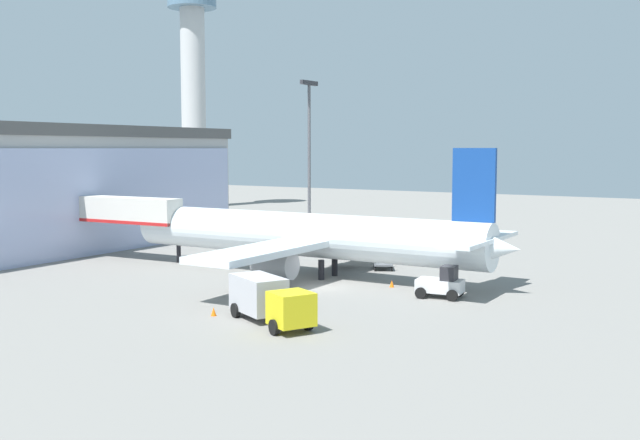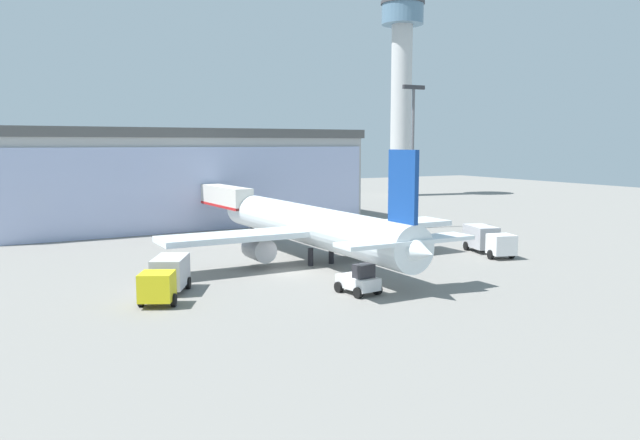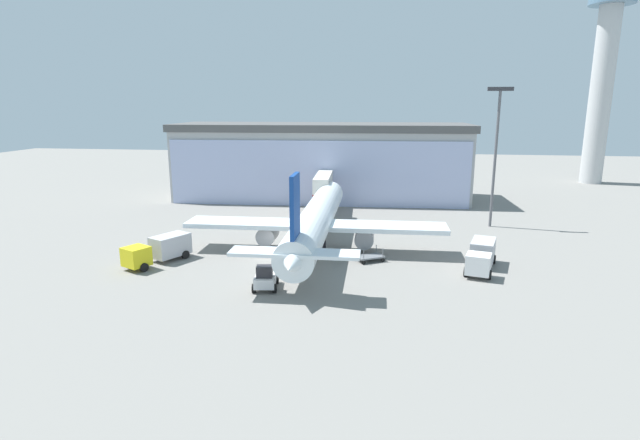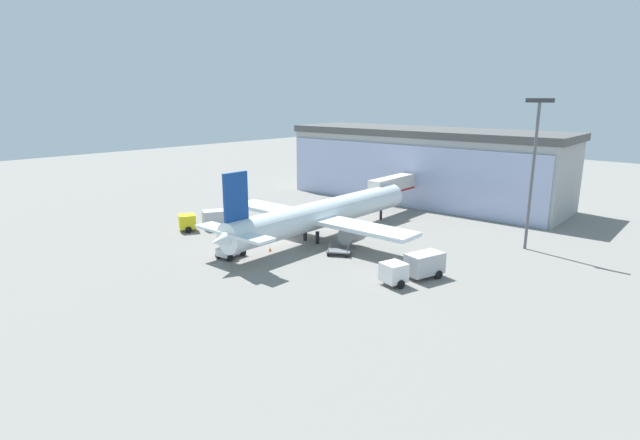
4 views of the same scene
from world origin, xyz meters
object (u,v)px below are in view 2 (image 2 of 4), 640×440
(jet_bridge, at_px, (220,197))
(fuel_truck, at_px, (487,239))
(safety_cone_nose, at_px, (346,276))
(control_tower, at_px, (402,78))
(baggage_cart, at_px, (389,257))
(airplane, at_px, (311,226))
(safety_cone_wingtip, at_px, (149,282))
(catering_truck, at_px, (166,276))
(pushback_tug, at_px, (359,281))
(apron_light_mast, at_px, (413,144))

(jet_bridge, height_order, fuel_truck, jet_bridge)
(jet_bridge, height_order, safety_cone_nose, jet_bridge)
(control_tower, bearing_deg, baggage_cart, -125.52)
(airplane, height_order, safety_cone_wingtip, airplane)
(safety_cone_nose, xyz_separation_m, safety_cone_wingtip, (-14.77, 5.03, 0.00))
(jet_bridge, distance_m, safety_cone_wingtip, 28.05)
(fuel_truck, relative_size, safety_cone_wingtip, 13.86)
(catering_truck, height_order, safety_cone_wingtip, catering_truck)
(safety_cone_nose, bearing_deg, fuel_truck, 11.17)
(fuel_truck, bearing_deg, jet_bridge, -127.91)
(fuel_truck, relative_size, safety_cone_nose, 13.86)
(baggage_cart, bearing_deg, jet_bridge, 78.03)
(fuel_truck, relative_size, pushback_tug, 2.22)
(jet_bridge, bearing_deg, safety_cone_nose, 178.50)
(apron_light_mast, distance_m, fuel_truck, 21.36)
(safety_cone_wingtip, bearing_deg, apron_light_mast, 24.86)
(fuel_truck, bearing_deg, control_tower, 167.32)
(pushback_tug, bearing_deg, jet_bridge, -9.63)
(safety_cone_wingtip, bearing_deg, pushback_tug, -36.83)
(apron_light_mast, distance_m, safety_cone_nose, 33.45)
(fuel_truck, xyz_separation_m, safety_cone_wingtip, (-33.08, 1.41, -1.19))
(pushback_tug, relative_size, safety_cone_wingtip, 6.24)
(jet_bridge, bearing_deg, control_tower, -58.41)
(airplane, height_order, pushback_tug, airplane)
(jet_bridge, xyz_separation_m, fuel_truck, (19.31, -25.46, -3.10))
(airplane, relative_size, catering_truck, 4.83)
(baggage_cart, distance_m, pushback_tug, 12.91)
(control_tower, relative_size, safety_cone_nose, 71.97)
(control_tower, relative_size, baggage_cart, 12.28)
(jet_bridge, bearing_deg, baggage_cart, -164.93)
(control_tower, bearing_deg, jet_bridge, -144.97)
(jet_bridge, height_order, baggage_cart, jet_bridge)
(apron_light_mast, relative_size, fuel_truck, 2.40)
(catering_truck, distance_m, baggage_cart, 21.94)
(catering_truck, bearing_deg, airplane, 141.86)
(jet_bridge, height_order, control_tower, control_tower)
(control_tower, xyz_separation_m, fuel_truck, (-32.17, -61.54, -22.87))
(airplane, height_order, baggage_cart, airplane)
(jet_bridge, distance_m, safety_cone_nose, 29.41)
(control_tower, xyz_separation_m, baggage_cart, (-43.26, -60.60, -23.83))
(fuel_truck, distance_m, safety_cone_wingtip, 33.14)
(catering_truck, bearing_deg, safety_cone_wingtip, -148.44)
(control_tower, distance_m, pushback_tug, 90.32)
(jet_bridge, bearing_deg, safety_cone_wingtip, 146.75)
(control_tower, relative_size, fuel_truck, 5.19)
(control_tower, relative_size, safety_cone_wingtip, 71.97)
(catering_truck, distance_m, safety_cone_nose, 14.48)
(fuel_truck, bearing_deg, safety_cone_wingtip, -77.52)
(apron_light_mast, distance_m, safety_cone_wingtip, 42.48)
(control_tower, distance_m, baggage_cart, 78.18)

